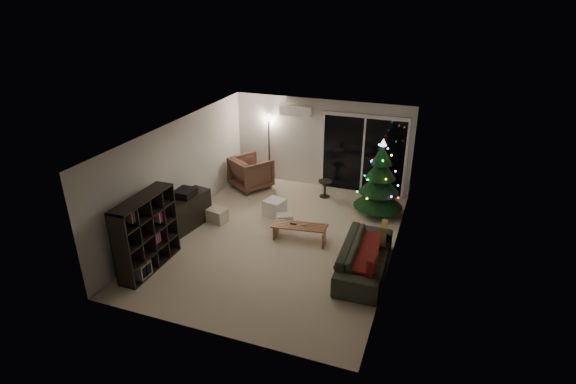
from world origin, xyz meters
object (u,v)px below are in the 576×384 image
at_px(armchair, 251,173).
at_px(bookshelf, 138,232).
at_px(sofa, 365,257).
at_px(coffee_table, 299,233).
at_px(christmas_tree, 380,178).
at_px(media_cabinet, 187,212).

bearing_deg(armchair, bookshelf, 116.42).
relative_size(sofa, coffee_table, 1.82).
xyz_separation_m(bookshelf, christmas_tree, (4.12, 3.95, 0.20)).
distance_m(sofa, christmas_tree, 2.70).
distance_m(bookshelf, christmas_tree, 5.71).
distance_m(bookshelf, armchair, 4.40).
bearing_deg(coffee_table, armchair, 125.79).
bearing_deg(coffee_table, bookshelf, -151.02).
distance_m(bookshelf, coffee_table, 3.43).
xyz_separation_m(armchair, christmas_tree, (3.64, -0.41, 0.53)).
xyz_separation_m(media_cabinet, sofa, (4.30, -0.39, -0.08)).
bearing_deg(christmas_tree, armchair, 173.57).
relative_size(bookshelf, christmas_tree, 0.79).
bearing_deg(armchair, sofa, 174.37).
bearing_deg(coffee_table, media_cabinet, 178.29).
bearing_deg(bookshelf, media_cabinet, 71.71).
xyz_separation_m(sofa, coffee_table, (-1.60, 0.69, -0.13)).
relative_size(media_cabinet, sofa, 0.58).
bearing_deg(bookshelf, coffee_table, 18.65).
distance_m(media_cabinet, christmas_tree, 4.71).
bearing_deg(sofa, media_cabinet, 83.38).
bearing_deg(bookshelf, christmas_tree, 25.50).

